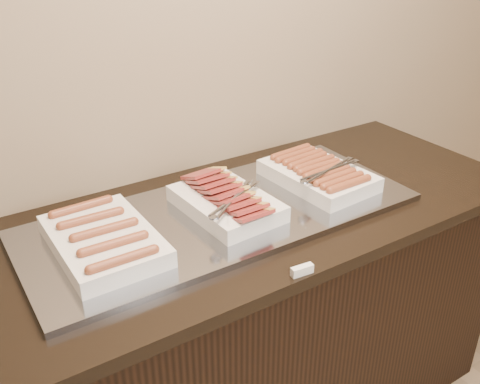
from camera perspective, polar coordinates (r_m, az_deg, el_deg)
name	(u,v)px	position (r m, az deg, el deg)	size (l,w,h in m)	color
counter	(225,330)	(1.90, -1.66, -14.49)	(2.06, 0.76, 0.90)	black
warming_tray	(223,215)	(1.63, -1.85, -2.42)	(1.20, 0.50, 0.02)	#91949F
dish_left	(104,240)	(1.48, -14.35, -4.93)	(0.25, 0.38, 0.07)	white
dish_center	(226,201)	(1.61, -1.46, -0.99)	(0.26, 0.36, 0.09)	white
dish_right	(319,174)	(1.81, 8.37, 1.96)	(0.28, 0.38, 0.08)	white
label_holder	(302,270)	(1.39, 6.64, -8.29)	(0.06, 0.02, 0.02)	white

